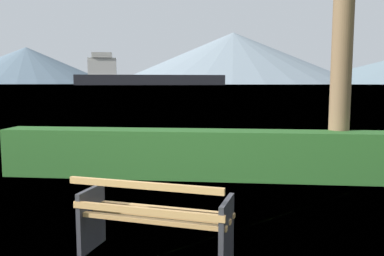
{
  "coord_description": "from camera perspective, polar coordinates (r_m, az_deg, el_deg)",
  "views": [
    {
      "loc": [
        0.78,
        -3.89,
        1.8
      ],
      "look_at": [
        0.0,
        3.59,
        0.94
      ],
      "focal_mm": 37.14,
      "sensor_mm": 36.0,
      "label": 1
    }
  ],
  "objects": [
    {
      "name": "cargo_ship_large",
      "position": [
        312.21,
        -7.57,
        7.38
      ],
      "size": [
        115.01,
        46.2,
        24.22
      ],
      "color": "#232328",
      "rests_on": "water_surface"
    },
    {
      "name": "ground_plane",
      "position": [
        4.36,
        -5.12,
        -17.88
      ],
      "size": [
        1400.0,
        1400.0,
        0.0
      ],
      "primitive_type": "plane",
      "color": "olive"
    },
    {
      "name": "distant_hills",
      "position": [
        574.23,
        6.41,
        9.34
      ],
      "size": [
        848.82,
        362.54,
        73.15
      ],
      "color": "slate",
      "rests_on": "ground_plane"
    },
    {
      "name": "park_bench",
      "position": [
        4.15,
        -5.48,
        -12.88
      ],
      "size": [
        1.64,
        0.85,
        0.87
      ],
      "color": "tan",
      "rests_on": "ground_plane"
    },
    {
      "name": "hedge_row",
      "position": [
        7.53,
        -0.09,
        -3.75
      ],
      "size": [
        7.24,
        0.65,
        0.91
      ],
      "primitive_type": "cube",
      "color": "#285B23",
      "rests_on": "ground_plane"
    },
    {
      "name": "water_surface",
      "position": [
        312.15,
        5.8,
        6.16
      ],
      "size": [
        620.0,
        620.0,
        0.0
      ],
      "primitive_type": "plane",
      "color": "slate",
      "rests_on": "ground_plane"
    }
  ]
}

